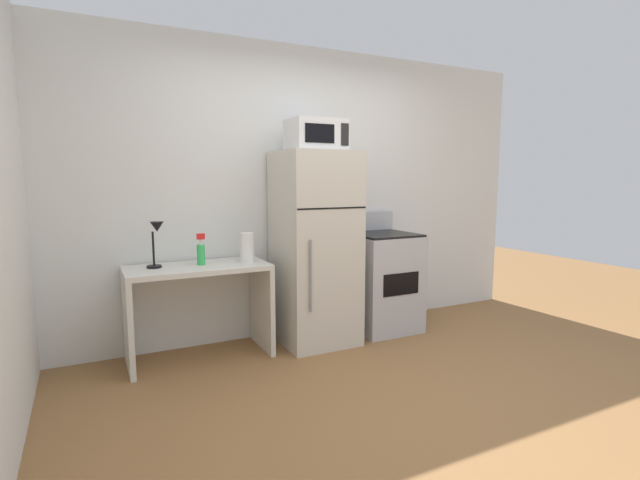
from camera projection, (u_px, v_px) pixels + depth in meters
ground_plane at (408, 402)px, 3.00m from camera, size 12.00×12.00×0.00m
wall_back_white at (299, 192)px, 4.34m from camera, size 5.00×0.10×2.60m
desk at (199, 294)px, 3.69m from camera, size 1.09×0.52×0.75m
desk_lamp at (156, 237)px, 3.53m from camera, size 0.14×0.12×0.35m
spray_bottle at (201, 252)px, 3.68m from camera, size 0.06×0.06×0.25m
paper_towel_roll at (247, 248)px, 3.80m from camera, size 0.11×0.11×0.24m
refrigerator at (315, 248)px, 4.05m from camera, size 0.63×0.66×1.65m
microwave at (316, 135)px, 3.91m from camera, size 0.46×0.35×0.26m
oven_range at (382, 281)px, 4.43m from camera, size 0.59×0.61×1.10m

